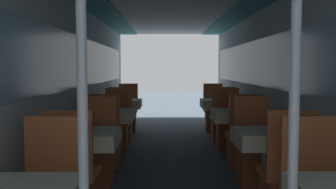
{
  "coord_description": "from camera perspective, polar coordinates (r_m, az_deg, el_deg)",
  "views": [
    {
      "loc": [
        -0.12,
        -1.25,
        1.33
      ],
      "look_at": [
        -0.09,
        2.74,
        1.05
      ],
      "focal_mm": 40.0,
      "sensor_mm": 36.0,
      "label": 1
    }
  ],
  "objects": [
    {
      "name": "wall_left",
      "position": [
        4.93,
        -14.19,
        1.65
      ],
      "size": [
        0.05,
        9.88,
        2.16
      ],
      "color": "silver",
      "rests_on": "ground_plane"
    },
    {
      "name": "wall_right",
      "position": [
        4.99,
        15.93,
        1.65
      ],
      "size": [
        0.05,
        9.88,
        2.16
      ],
      "color": "silver",
      "rests_on": "ground_plane"
    },
    {
      "name": "support_pole_left_0",
      "position": [
        1.94,
        -12.87,
        -3.39
      ],
      "size": [
        0.05,
        0.05,
        2.16
      ],
      "color": "silver",
      "rests_on": "ground_plane"
    },
    {
      "name": "dining_table_left_1",
      "position": [
        3.81,
        -12.34,
        -7.21
      ],
      "size": [
        0.63,
        0.63,
        0.71
      ],
      "color": "#4C4C51",
      "rests_on": "ground_plane"
    },
    {
      "name": "chair_left_far_1",
      "position": [
        4.4,
        -10.78,
        -9.47
      ],
      "size": [
        0.4,
        0.4,
        1.0
      ],
      "rotation": [
        0.0,
        0.0,
        3.14
      ],
      "color": "brown",
      "rests_on": "ground_plane"
    },
    {
      "name": "dining_table_left_2",
      "position": [
        5.53,
        -8.56,
        -3.63
      ],
      "size": [
        0.63,
        0.63,
        0.71
      ],
      "color": "#4C4C51",
      "rests_on": "ground_plane"
    },
    {
      "name": "chair_left_near_2",
      "position": [
        5.04,
        -9.42,
        -7.72
      ],
      "size": [
        0.4,
        0.4,
        1.0
      ],
      "color": "brown",
      "rests_on": "ground_plane"
    },
    {
      "name": "chair_left_far_2",
      "position": [
        6.12,
        -7.8,
        -5.6
      ],
      "size": [
        0.4,
        0.4,
        1.0
      ],
      "rotation": [
        0.0,
        0.0,
        3.14
      ],
      "color": "brown",
      "rests_on": "ground_plane"
    },
    {
      "name": "dining_table_left_3",
      "position": [
        7.28,
        -6.6,
        -1.76
      ],
      "size": [
        0.63,
        0.63,
        0.71
      ],
      "color": "#4C4C51",
      "rests_on": "ground_plane"
    },
    {
      "name": "chair_left_near_3",
      "position": [
        6.77,
        -7.08,
        -4.65
      ],
      "size": [
        0.4,
        0.4,
        1.0
      ],
      "color": "brown",
      "rests_on": "ground_plane"
    },
    {
      "name": "chair_left_far_3",
      "position": [
        7.86,
        -6.15,
        -3.42
      ],
      "size": [
        0.4,
        0.4,
        1.0
      ],
      "rotation": [
        0.0,
        0.0,
        3.14
      ],
      "color": "brown",
      "rests_on": "ground_plane"
    },
    {
      "name": "support_pole_right_0",
      "position": [
        2.01,
        18.64,
        -3.26
      ],
      "size": [
        0.05,
        0.05,
        2.16
      ],
      "color": "silver",
      "rests_on": "ground_plane"
    },
    {
      "name": "dining_table_right_1",
      "position": [
        3.86,
        14.92,
        -7.09
      ],
      "size": [
        0.63,
        0.63,
        0.71
      ],
      "color": "#4C4C51",
      "rests_on": "ground_plane"
    },
    {
      "name": "chair_right_near_1",
      "position": [
        3.42,
        17.36,
        -13.58
      ],
      "size": [
        0.4,
        0.4,
        1.0
      ],
      "color": "brown",
      "rests_on": "ground_plane"
    },
    {
      "name": "chair_right_far_1",
      "position": [
        4.45,
        12.94,
        -9.36
      ],
      "size": [
        0.4,
        0.4,
        1.0
      ],
      "rotation": [
        0.0,
        0.0,
        3.14
      ],
      "color": "brown",
      "rests_on": "ground_plane"
    },
    {
      "name": "dining_table_right_2",
      "position": [
        5.57,
        10.08,
        -3.6
      ],
      "size": [
        0.63,
        0.63,
        0.71
      ],
      "color": "#4C4C51",
      "rests_on": "ground_plane"
    },
    {
      "name": "chair_right_near_2",
      "position": [
        5.08,
        11.19,
        -7.64
      ],
      "size": [
        0.4,
        0.4,
        1.0
      ],
      "color": "brown",
      "rests_on": "ground_plane"
    },
    {
      "name": "chair_right_far_2",
      "position": [
        6.15,
        9.1,
        -5.56
      ],
      "size": [
        0.4,
        0.4,
        1.0
      ],
      "rotation": [
        0.0,
        0.0,
        3.14
      ],
      "color": "brown",
      "rests_on": "ground_plane"
    },
    {
      "name": "dining_table_right_3",
      "position": [
        7.31,
        7.54,
        -1.74
      ],
      "size": [
        0.63,
        0.63,
        0.71
      ],
      "color": "#4C4C51",
      "rests_on": "ground_plane"
    },
    {
      "name": "chair_right_near_3",
      "position": [
        6.8,
        8.17,
        -4.62
      ],
      "size": [
        0.4,
        0.4,
        1.0
      ],
      "color": "brown",
      "rests_on": "ground_plane"
    },
    {
      "name": "chair_right_far_3",
      "position": [
        7.88,
        6.96,
        -3.4
      ],
      "size": [
        0.4,
        0.4,
        1.0
      ],
      "rotation": [
        0.0,
        0.0,
        3.14
      ],
      "color": "brown",
      "rests_on": "ground_plane"
    }
  ]
}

